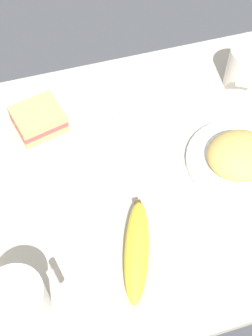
# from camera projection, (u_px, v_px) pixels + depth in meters

# --- Properties ---
(tabletop) EXTENTS (0.90, 0.64, 0.02)m
(tabletop) POSITION_uv_depth(u_px,v_px,m) (126.00, 179.00, 0.88)
(tabletop) COLOR #BCB29E
(tabletop) RESTS_ON ground
(plate_of_food) EXTENTS (0.20, 0.20, 0.06)m
(plate_of_food) POSITION_uv_depth(u_px,v_px,m) (239.00, 157.00, 0.87)
(plate_of_food) COLOR white
(plate_of_food) RESTS_ON tabletop
(coffee_mug_black) EXTENTS (0.09, 0.10, 0.09)m
(coffee_mug_black) POSITION_uv_depth(u_px,v_px,m) (246.00, 68.00, 0.97)
(coffee_mug_black) COLOR silver
(coffee_mug_black) RESTS_ON tabletop
(coffee_mug_milky) EXTENTS (0.12, 0.09, 0.09)m
(coffee_mug_milky) POSITION_uv_depth(u_px,v_px,m) (19.00, 301.00, 0.69)
(coffee_mug_milky) COLOR white
(coffee_mug_milky) RESTS_ON tabletop
(sandwich_main) EXTENTS (0.11, 0.11, 0.04)m
(sandwich_main) POSITION_uv_depth(u_px,v_px,m) (38.00, 119.00, 0.92)
(sandwich_main) COLOR tan
(sandwich_main) RESTS_ON tabletop
(banana) EXTENTS (0.10, 0.19, 0.04)m
(banana) POSITION_uv_depth(u_px,v_px,m) (137.00, 250.00, 0.76)
(banana) COLOR yellow
(banana) RESTS_ON tabletop
(spoon) EXTENTS (0.12, 0.05, 0.01)m
(spoon) POSITION_uv_depth(u_px,v_px,m) (117.00, 111.00, 0.96)
(spoon) COLOR silver
(spoon) RESTS_ON tabletop
(paper_napkin) EXTENTS (0.15, 0.15, 0.00)m
(paper_napkin) POSITION_uv_depth(u_px,v_px,m) (44.00, 192.00, 0.85)
(paper_napkin) COLOR white
(paper_napkin) RESTS_ON tabletop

